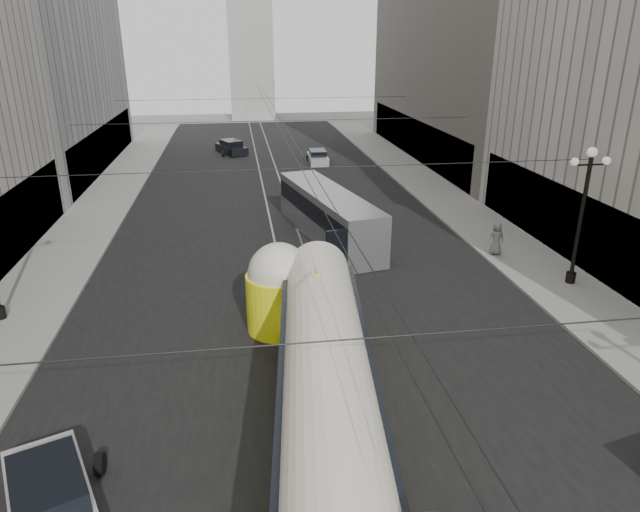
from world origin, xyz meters
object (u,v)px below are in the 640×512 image
object	(u,v)px
city_bus	(328,213)
pedestrian_sidewalk_right	(496,238)
sedan_silver	(50,499)
streetcar	(326,387)

from	to	relation	value
city_bus	pedestrian_sidewalk_right	world-z (taller)	city_bus
city_bus	sedan_silver	size ratio (longest dim) A/B	2.44
pedestrian_sidewalk_right	streetcar	bearing A→B (deg)	52.93
sedan_silver	streetcar	bearing A→B (deg)	15.49
sedan_silver	pedestrian_sidewalk_right	distance (m)	23.73
streetcar	pedestrian_sidewalk_right	xyz separation A→B (m)	(11.18, 13.31, -0.75)
city_bus	streetcar	bearing A→B (deg)	-99.33
sedan_silver	pedestrian_sidewalk_right	bearing A→B (deg)	39.98
streetcar	city_bus	world-z (taller)	streetcar
streetcar	pedestrian_sidewalk_right	bearing A→B (deg)	49.95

